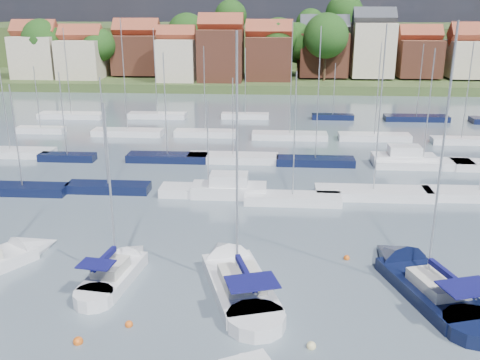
{
  "coord_description": "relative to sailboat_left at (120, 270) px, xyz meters",
  "views": [
    {
      "loc": [
        -0.91,
        -27.42,
        17.06
      ],
      "look_at": [
        -3.85,
        14.0,
        3.6
      ],
      "focal_mm": 40.0,
      "sensor_mm": 36.0,
      "label": 1
    }
  ],
  "objects": [
    {
      "name": "sailboat_far",
      "position": [
        -8.67,
        0.83,
        -0.03
      ],
      "size": [
        7.92,
        10.29,
        13.88
      ],
      "rotation": [
        0.0,
        0.0,
        1.0
      ],
      "color": "silver",
      "rests_on": "ground"
    },
    {
      "name": "sailboat_navy",
      "position": [
        19.49,
        0.35,
        -0.02
      ],
      "size": [
        7.14,
        13.37,
        17.86
      ],
      "rotation": [
        0.0,
        0.0,
        1.87
      ],
      "color": "black",
      "rests_on": "ground"
    },
    {
      "name": "buoy_f",
      "position": [
        20.51,
        -4.86,
        -0.37
      ],
      "size": [
        0.52,
        0.52,
        0.52
      ],
      "primitive_type": "sphere",
      "color": "beige",
      "rests_on": "ground"
    },
    {
      "name": "marina_field",
      "position": [
        13.09,
        31.19,
        0.06
      ],
      "size": [
        79.62,
        41.41,
        15.93
      ],
      "color": "silver",
      "rests_on": "ground"
    },
    {
      "name": "sailboat_centre",
      "position": [
        7.61,
        -0.0,
        -0.02
      ],
      "size": [
        7.05,
        13.2,
        17.29
      ],
      "rotation": [
        0.0,
        0.0,
        1.87
      ],
      "color": "silver",
      "rests_on": "ground"
    },
    {
      "name": "sailboat_left",
      "position": [
        0.0,
        0.0,
        0.0
      ],
      "size": [
        3.63,
        9.41,
        12.58
      ],
      "rotation": [
        0.0,
        0.0,
        1.44
      ],
      "color": "silver",
      "rests_on": "ground"
    },
    {
      "name": "far_shore_town",
      "position": [
        13.41,
        128.71,
        4.24
      ],
      "size": [
        212.46,
        90.0,
        22.27
      ],
      "color": "#3D4F27",
      "rests_on": "ground"
    },
    {
      "name": "ground",
      "position": [
        11.18,
        36.05,
        -0.37
      ],
      "size": [
        260.0,
        260.0,
        0.0
      ],
      "primitive_type": "plane",
      "color": "#495663",
      "rests_on": "ground"
    },
    {
      "name": "buoy_d",
      "position": [
        12.32,
        -7.17,
        -0.37
      ],
      "size": [
        0.51,
        0.51,
        0.51
      ],
      "primitive_type": "sphere",
      "color": "beige",
      "rests_on": "ground"
    },
    {
      "name": "buoy_b",
      "position": [
        -0.06,
        -7.65,
        -0.37
      ],
      "size": [
        0.54,
        0.54,
        0.54
      ],
      "primitive_type": "sphere",
      "color": "#D85914",
      "rests_on": "ground"
    },
    {
      "name": "buoy_c",
      "position": [
        2.21,
        -5.87,
        -0.37
      ],
      "size": [
        0.45,
        0.45,
        0.45
      ],
      "primitive_type": "sphere",
      "color": "#D85914",
      "rests_on": "ground"
    },
    {
      "name": "buoy_e",
      "position": [
        15.41,
        3.45,
        -0.37
      ],
      "size": [
        0.44,
        0.44,
        0.44
      ],
      "primitive_type": "sphere",
      "color": "#D85914",
      "rests_on": "ground"
    }
  ]
}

